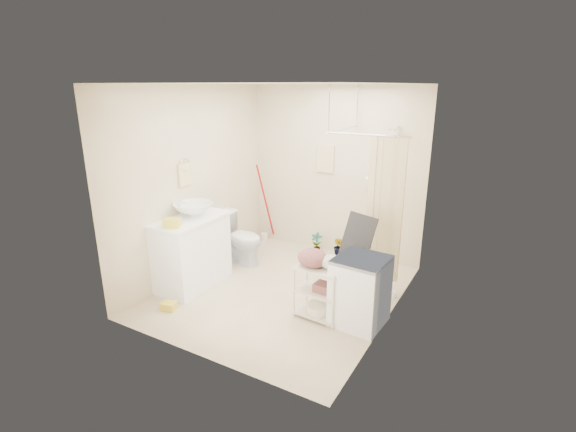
# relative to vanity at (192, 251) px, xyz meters

# --- Properties ---
(floor) EXTENTS (3.20, 3.20, 0.00)m
(floor) POSITION_rel_vanity_xyz_m (1.16, 0.41, -0.47)
(floor) COLOR beige
(floor) RESTS_ON ground
(ceiling) EXTENTS (2.80, 3.20, 0.04)m
(ceiling) POSITION_rel_vanity_xyz_m (1.16, 0.41, 2.13)
(ceiling) COLOR silver
(ceiling) RESTS_ON ground
(wall_back) EXTENTS (2.80, 0.04, 2.60)m
(wall_back) POSITION_rel_vanity_xyz_m (1.16, 2.01, 0.83)
(wall_back) COLOR beige
(wall_back) RESTS_ON ground
(wall_front) EXTENTS (2.80, 0.04, 2.60)m
(wall_front) POSITION_rel_vanity_xyz_m (1.16, -1.19, 0.83)
(wall_front) COLOR beige
(wall_front) RESTS_ON ground
(wall_left) EXTENTS (0.04, 3.20, 2.60)m
(wall_left) POSITION_rel_vanity_xyz_m (-0.24, 0.41, 0.83)
(wall_left) COLOR beige
(wall_left) RESTS_ON ground
(wall_right) EXTENTS (0.04, 3.20, 2.60)m
(wall_right) POSITION_rel_vanity_xyz_m (2.56, 0.41, 0.83)
(wall_right) COLOR beige
(wall_right) RESTS_ON ground
(vanity) EXTENTS (0.63, 1.08, 0.94)m
(vanity) POSITION_rel_vanity_xyz_m (0.00, 0.00, 0.00)
(vanity) COLOR white
(vanity) RESTS_ON ground
(sink) EXTENTS (0.57, 0.57, 0.18)m
(sink) POSITION_rel_vanity_xyz_m (-0.01, 0.10, 0.56)
(sink) COLOR white
(sink) RESTS_ON vanity
(counter_basket) EXTENTS (0.23, 0.21, 0.11)m
(counter_basket) POSITION_rel_vanity_xyz_m (0.08, -0.38, 0.52)
(counter_basket) COLOR yellow
(counter_basket) RESTS_ON vanity
(floor_basket) EXTENTS (0.28, 0.24, 0.13)m
(floor_basket) POSITION_rel_vanity_xyz_m (0.22, -0.68, -0.40)
(floor_basket) COLOR yellow
(floor_basket) RESTS_ON ground
(toilet) EXTENTS (0.78, 0.49, 0.76)m
(toilet) POSITION_rel_vanity_xyz_m (0.12, 0.92, -0.09)
(toilet) COLOR silver
(toilet) RESTS_ON ground
(mop) EXTENTS (0.15, 0.15, 1.34)m
(mop) POSITION_rel_vanity_xyz_m (-0.06, 1.86, 0.20)
(mop) COLOR #A2040E
(mop) RESTS_ON ground
(potted_plant_a) EXTENTS (0.19, 0.15, 0.34)m
(potted_plant_a) POSITION_rel_vanity_xyz_m (0.98, 1.80, -0.30)
(potted_plant_a) COLOR #923720
(potted_plant_a) RESTS_ON ground
(potted_plant_b) EXTENTS (0.21, 0.20, 0.31)m
(potted_plant_b) POSITION_rel_vanity_xyz_m (1.34, 1.86, -0.31)
(potted_plant_b) COLOR brown
(potted_plant_b) RESTS_ON ground
(hanging_towel) EXTENTS (0.28, 0.03, 0.42)m
(hanging_towel) POSITION_rel_vanity_xyz_m (1.01, 1.99, 1.03)
(hanging_towel) COLOR beige
(hanging_towel) RESTS_ON wall_back
(towel_ring) EXTENTS (0.04, 0.22, 0.34)m
(towel_ring) POSITION_rel_vanity_xyz_m (-0.22, 0.21, 1.00)
(towel_ring) COLOR #EADE8E
(towel_ring) RESTS_ON wall_left
(tp_holder) EXTENTS (0.08, 0.12, 0.14)m
(tp_holder) POSITION_rel_vanity_xyz_m (-0.20, 0.46, 0.25)
(tp_holder) COLOR white
(tp_holder) RESTS_ON wall_left
(shower) EXTENTS (1.10, 1.10, 2.10)m
(shower) POSITION_rel_vanity_xyz_m (2.01, 1.46, 0.58)
(shower) COLOR white
(shower) RESTS_ON ground
(shampoo_bottle_a) EXTENTS (0.09, 0.09, 0.23)m
(shampoo_bottle_a) POSITION_rel_vanity_xyz_m (1.77, 1.95, 0.97)
(shampoo_bottle_a) COLOR silver
(shampoo_bottle_a) RESTS_ON shower
(shampoo_bottle_b) EXTENTS (0.09, 0.09, 0.16)m
(shampoo_bottle_b) POSITION_rel_vanity_xyz_m (1.89, 1.94, 0.93)
(shampoo_bottle_b) COLOR #405BB8
(shampoo_bottle_b) RESTS_ON shower
(washing_machine) EXTENTS (0.58, 0.59, 0.79)m
(washing_machine) POSITION_rel_vanity_xyz_m (2.30, 0.18, -0.07)
(washing_machine) COLOR white
(washing_machine) RESTS_ON ground
(laundry_rack) EXTENTS (0.57, 0.36, 0.75)m
(laundry_rack) POSITION_rel_vanity_xyz_m (1.86, 0.06, -0.09)
(laundry_rack) COLOR beige
(laundry_rack) RESTS_ON ground
(ironing_board) EXTENTS (0.34, 0.10, 1.21)m
(ironing_board) POSITION_rel_vanity_xyz_m (2.08, 0.43, 0.13)
(ironing_board) COLOR black
(ironing_board) RESTS_ON ground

